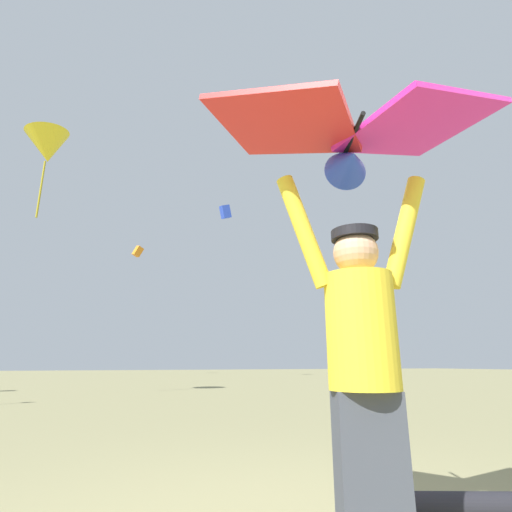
{
  "coord_description": "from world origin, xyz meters",
  "views": [
    {
      "loc": [
        -1.04,
        -1.88,
        0.94
      ],
      "look_at": [
        0.13,
        1.22,
        1.85
      ],
      "focal_mm": 27.52,
      "sensor_mm": 36.0,
      "label": 1
    }
  ],
  "objects_px": {
    "distant_kite_orange_high_right": "(138,251)",
    "spare_kite_bag": "(493,508)",
    "kite_flyer_person": "(363,365)",
    "held_stunt_kite": "(351,137)",
    "distant_kite_blue_overhead_distant": "(225,212)",
    "distant_kite_yellow_high_left": "(47,147)"
  },
  "relations": [
    {
      "from": "distant_kite_yellow_high_left",
      "to": "spare_kite_bag",
      "type": "distance_m",
      "value": 13.35
    },
    {
      "from": "distant_kite_blue_overhead_distant",
      "to": "distant_kite_yellow_high_left",
      "type": "relative_size",
      "value": 0.41
    },
    {
      "from": "distant_kite_blue_overhead_distant",
      "to": "spare_kite_bag",
      "type": "height_order",
      "value": "distant_kite_blue_overhead_distant"
    },
    {
      "from": "distant_kite_yellow_high_left",
      "to": "spare_kite_bag",
      "type": "xyz_separation_m",
      "value": [
        4.51,
        -10.26,
        -7.26
      ]
    },
    {
      "from": "held_stunt_kite",
      "to": "spare_kite_bag",
      "type": "bearing_deg",
      "value": 20.8
    },
    {
      "from": "distant_kite_blue_overhead_distant",
      "to": "spare_kite_bag",
      "type": "relative_size",
      "value": 0.93
    },
    {
      "from": "kite_flyer_person",
      "to": "distant_kite_blue_overhead_distant",
      "type": "xyz_separation_m",
      "value": [
        6.32,
        24.52,
        10.84
      ]
    },
    {
      "from": "held_stunt_kite",
      "to": "spare_kite_bag",
      "type": "relative_size",
      "value": 1.19
    },
    {
      "from": "distant_kite_orange_high_right",
      "to": "spare_kite_bag",
      "type": "distance_m",
      "value": 35.15
    },
    {
      "from": "distant_kite_blue_overhead_distant",
      "to": "distant_kite_orange_high_right",
      "type": "xyz_separation_m",
      "value": [
        -5.42,
        9.38,
        -1.09
      ]
    },
    {
      "from": "distant_kite_yellow_high_left",
      "to": "held_stunt_kite",
      "type": "bearing_deg",
      "value": -72.63
    },
    {
      "from": "held_stunt_kite",
      "to": "distant_kite_blue_overhead_distant",
      "type": "distance_m",
      "value": 27.15
    },
    {
      "from": "held_stunt_kite",
      "to": "distant_kite_blue_overhead_distant",
      "type": "relative_size",
      "value": 1.28
    },
    {
      "from": "distant_kite_blue_overhead_distant",
      "to": "distant_kite_yellow_high_left",
      "type": "height_order",
      "value": "distant_kite_blue_overhead_distant"
    },
    {
      "from": "distant_kite_orange_high_right",
      "to": "spare_kite_bag",
      "type": "bearing_deg",
      "value": -89.59
    },
    {
      "from": "distant_kite_orange_high_right",
      "to": "kite_flyer_person",
      "type": "bearing_deg",
      "value": -91.52
    },
    {
      "from": "distant_kite_orange_high_right",
      "to": "distant_kite_blue_overhead_distant",
      "type": "bearing_deg",
      "value": -59.99
    },
    {
      "from": "held_stunt_kite",
      "to": "distant_kite_blue_overhead_distant",
      "type": "xyz_separation_m",
      "value": [
        6.34,
        24.57,
        9.64
      ]
    },
    {
      "from": "distant_kite_orange_high_right",
      "to": "distant_kite_yellow_high_left",
      "type": "height_order",
      "value": "distant_kite_orange_high_right"
    },
    {
      "from": "held_stunt_kite",
      "to": "kite_flyer_person",
      "type": "bearing_deg",
      "value": 70.11
    },
    {
      "from": "distant_kite_orange_high_right",
      "to": "distant_kite_yellow_high_left",
      "type": "relative_size",
      "value": 0.39
    },
    {
      "from": "kite_flyer_person",
      "to": "held_stunt_kite",
      "type": "height_order",
      "value": "held_stunt_kite"
    }
  ]
}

